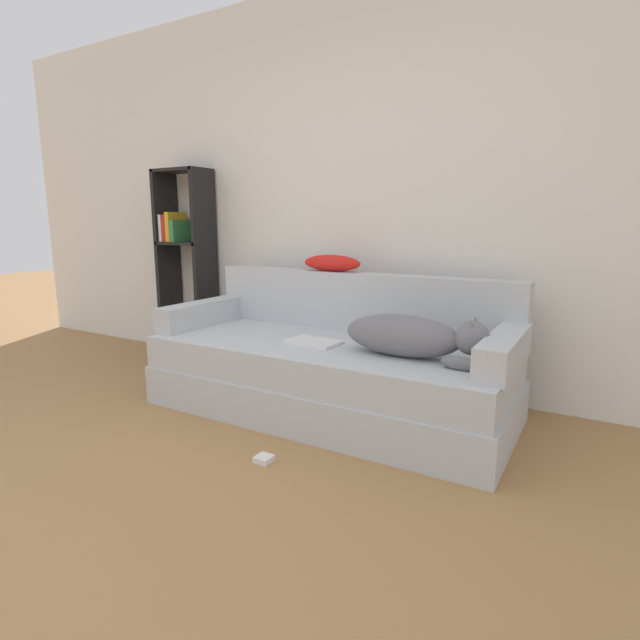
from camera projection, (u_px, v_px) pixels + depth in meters
name	position (u px, v px, depth m)	size (l,w,h in m)	color
ground_plane	(20.00, 568.00, 1.66)	(20.00, 20.00, 0.00)	#9E7042
wall_back	(353.00, 190.00, 3.46)	(7.12, 0.06, 2.70)	silver
couch	(328.00, 378.00, 2.99)	(2.13, 0.92, 0.43)	#B2B7BC
couch_backrest	(358.00, 302.00, 3.24)	(2.09, 0.15, 0.38)	#B2B7BC
couch_arm_left	(202.00, 313.00, 3.42)	(0.15, 0.73, 0.16)	#B2B7BC
couch_arm_right	(504.00, 351.00, 2.43)	(0.15, 0.73, 0.16)	#B2B7BC
dog	(412.00, 336.00, 2.59)	(0.77, 0.24, 0.24)	slate
laptop	(314.00, 342.00, 2.92)	(0.32, 0.22, 0.02)	silver
throw_pillow	(332.00, 263.00, 3.30)	(0.41, 0.15, 0.11)	red
bookshelf	(184.00, 252.00, 4.12)	(0.46, 0.26, 1.55)	black
power_adapter	(264.00, 459.00, 2.39)	(0.08, 0.08, 0.03)	silver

